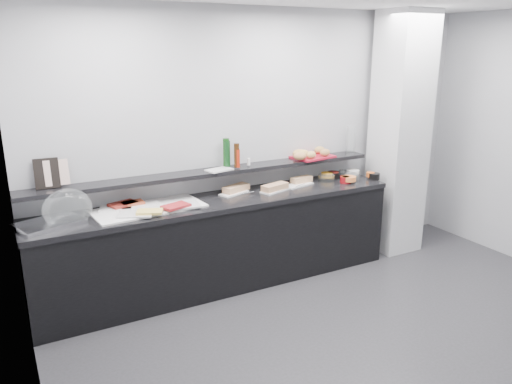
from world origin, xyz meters
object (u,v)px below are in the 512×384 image
framed_print (47,173)px  condiment_tray (219,170)px  sandwich_plate_mid (275,190)px  cloche_base (49,224)px  carafe (351,140)px  bread_tray (313,157)px

framed_print → condiment_tray: (1.55, -0.10, -0.12)m
sandwich_plate_mid → framed_print: size_ratio=1.21×
cloche_base → sandwich_plate_mid: bearing=-18.6°
carafe → condiment_tray: bearing=-177.4°
cloche_base → framed_print: framed_print is taller
carafe → framed_print: bearing=179.5°
cloche_base → bread_tray: bearing=-14.6°
framed_print → carafe: bearing=3.3°
sandwich_plate_mid → condiment_tray: size_ratio=1.24×
sandwich_plate_mid → carafe: (1.13, 0.22, 0.39)m
sandwich_plate_mid → condiment_tray: bearing=146.4°
cloche_base → condiment_tray: bearing=-13.3°
cloche_base → condiment_tray: size_ratio=1.97×
bread_tray → carafe: (0.54, 0.03, 0.14)m
cloche_base → bread_tray: (2.74, 0.21, 0.24)m
framed_print → cloche_base: bearing=-96.6°
cloche_base → sandwich_plate_mid: 2.15m
bread_tray → carafe: carafe is taller
cloche_base → carafe: size_ratio=1.66×
carafe → sandwich_plate_mid: bearing=-168.8°
sandwich_plate_mid → framed_print: bearing=154.5°
condiment_tray → sandwich_plate_mid: bearing=-30.4°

